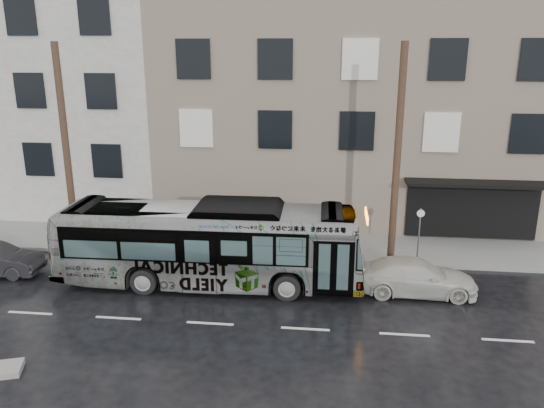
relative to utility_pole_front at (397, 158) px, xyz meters
The scene contains 8 objects.
ground 8.65m from the utility_pole_front, 153.08° to the right, with size 120.00×120.00×0.00m, color black.
sidewalk 8.11m from the utility_pole_front, 166.17° to the left, with size 90.00×3.60×0.15m, color gray.
building_taupe 9.56m from the utility_pole_front, 99.07° to the left, with size 20.00×12.00×11.00m, color #746A59.
utility_pole_front is the anchor object (origin of this frame).
utility_pole_rear 14.00m from the utility_pole_front, behind, with size 0.30×0.30×9.00m, color #4E3627.
sign_post 3.48m from the utility_pole_front, ahead, with size 0.06×0.06×2.40m, color slate.
bus 8.25m from the utility_pole_front, 159.76° to the right, with size 2.75×11.75×3.27m, color #B2B2B2.
white_sedan 4.83m from the utility_pole_front, 75.96° to the right, with size 1.83×4.49×1.30m, color beige.
Camera 1 is at (3.88, -18.07, 8.87)m, focal length 35.00 mm.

